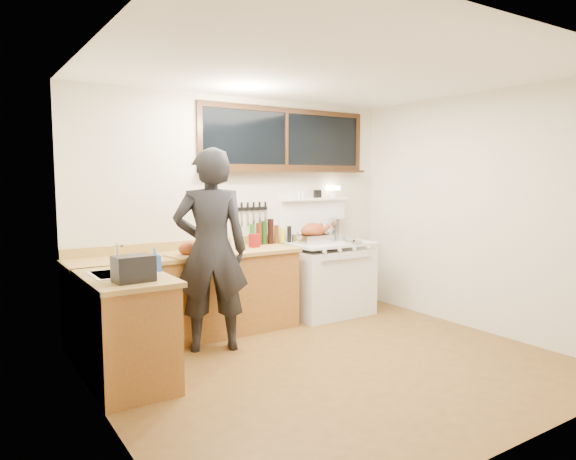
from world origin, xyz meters
TOP-DOWN VIEW (x-y plane):
  - ground_plane at (0.00, 0.00)m, footprint 4.00×3.50m
  - room_shell at (0.00, 0.00)m, footprint 4.10×3.60m
  - counter_back at (-0.80, 1.45)m, footprint 2.44×0.64m
  - counter_left at (-1.70, 0.62)m, footprint 0.64×1.09m
  - sink_unit at (-1.68, 0.70)m, footprint 0.50×0.45m
  - vintage_stove at (1.00, 1.41)m, footprint 1.02×0.74m
  - back_window at (0.60, 1.72)m, footprint 2.32×0.13m
  - left_doorway at (-1.99, -0.55)m, footprint 0.02×1.04m
  - knife_strip at (0.10, 1.73)m, footprint 0.46×0.03m
  - man at (-0.75, 0.99)m, footprint 0.84×0.70m
  - soap_bottle at (-1.43, 0.64)m, footprint 0.11×0.11m
  - toaster at (-1.70, 0.33)m, footprint 0.30×0.22m
  - cutting_board at (-0.85, 1.28)m, footprint 0.49×0.40m
  - roast_turkey at (0.81, 1.44)m, footprint 0.44×0.32m
  - stockpot at (1.24, 1.46)m, footprint 0.37×0.37m
  - saucepan at (1.18, 1.69)m, footprint 0.18×0.28m
  - pot_lid at (1.19, 1.14)m, footprint 0.22×0.22m
  - coffee_tin at (0.01, 1.48)m, footprint 0.12×0.11m
  - pitcher at (-0.18, 1.61)m, footprint 0.09×0.09m
  - bottle_cluster at (0.28, 1.63)m, footprint 0.57×0.07m

SIDE VIEW (x-z plane):
  - ground_plane at x=0.00m, z-range -0.02..0.00m
  - counter_left at x=-1.70m, z-range 0.00..0.90m
  - counter_back at x=-0.80m, z-range -0.05..0.95m
  - vintage_stove at x=1.00m, z-range -0.32..1.26m
  - sink_unit at x=-1.68m, z-range 0.66..1.03m
  - pot_lid at x=1.19m, z-range 0.89..0.93m
  - saucepan at x=1.18m, z-range 0.90..1.01m
  - cutting_board at x=-0.85m, z-range 0.88..1.03m
  - coffee_tin at x=0.01m, z-range 0.90..1.05m
  - pitcher at x=-0.18m, z-range 0.90..1.06m
  - man at x=-0.75m, z-range 0.00..1.97m
  - roast_turkey at x=0.81m, z-range 0.88..1.12m
  - toaster at x=-1.70m, z-range 0.90..1.10m
  - soap_bottle at x=-1.43m, z-range 0.90..1.11m
  - bottle_cluster at x=0.28m, z-range 0.88..1.18m
  - stockpot at x=1.24m, z-range 0.90..1.18m
  - left_doorway at x=-1.99m, z-range 0.00..2.17m
  - knife_strip at x=0.10m, z-range 1.17..1.45m
  - room_shell at x=0.00m, z-range 0.32..2.97m
  - back_window at x=0.60m, z-range 1.68..2.45m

